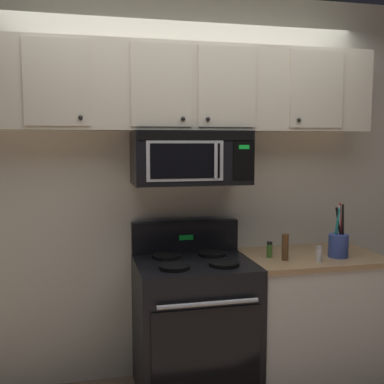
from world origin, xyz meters
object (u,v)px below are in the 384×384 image
(pepper_mill, at_px, (285,247))
(over_range_microwave, at_px, (190,157))
(spice_jar, at_px, (270,250))
(salt_shaker, at_px, (319,254))
(utensil_crock_blue, at_px, (338,244))
(stove_range, at_px, (194,325))

(pepper_mill, bearing_deg, over_range_microwave, 159.76)
(spice_jar, bearing_deg, salt_shaker, -35.51)
(over_range_microwave, xyz_separation_m, spice_jar, (0.52, -0.12, -0.62))
(utensil_crock_blue, distance_m, pepper_mill, 0.39)
(stove_range, distance_m, over_range_microwave, 1.11)
(stove_range, xyz_separation_m, over_range_microwave, (-0.00, 0.12, 1.11))
(stove_range, bearing_deg, over_range_microwave, 90.14)
(salt_shaker, bearing_deg, spice_jar, 144.49)
(utensil_crock_blue, bearing_deg, stove_range, 174.09)
(stove_range, relative_size, salt_shaker, 10.67)
(spice_jar, bearing_deg, pepper_mill, -54.55)
(salt_shaker, relative_size, spice_jar, 0.98)
(utensil_crock_blue, relative_size, pepper_mill, 2.10)
(salt_shaker, bearing_deg, pepper_mill, 154.86)
(over_range_microwave, relative_size, spice_jar, 7.10)
(salt_shaker, height_order, pepper_mill, pepper_mill)
(pepper_mill, bearing_deg, utensil_crock_blue, 0.04)
(salt_shaker, xyz_separation_m, spice_jar, (-0.27, 0.19, 0.00))
(over_range_microwave, bearing_deg, utensil_crock_blue, -12.54)
(over_range_microwave, distance_m, salt_shaker, 1.05)
(utensil_crock_blue, height_order, spice_jar, utensil_crock_blue)
(stove_range, xyz_separation_m, utensil_crock_blue, (0.98, -0.10, 0.52))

